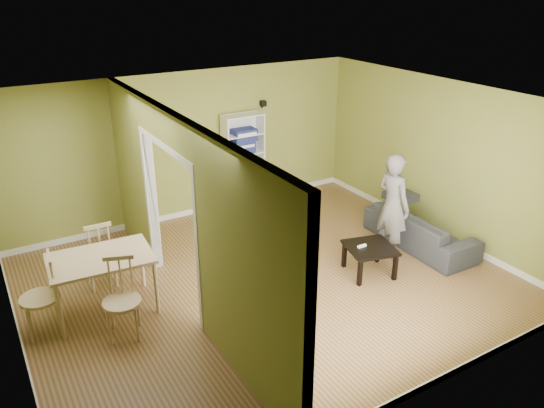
{
  "coord_description": "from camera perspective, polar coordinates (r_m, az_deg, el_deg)",
  "views": [
    {
      "loc": [
        -3.31,
        -5.67,
        4.06
      ],
      "look_at": [
        0.2,
        0.2,
        1.1
      ],
      "focal_mm": 35.0,
      "sensor_mm": 36.0,
      "label": 1
    }
  ],
  "objects": [
    {
      "name": "paper_box_navy_c",
      "position": [
        9.67,
        -3.05,
        7.46
      ],
      "size": [
        0.43,
        0.28,
        0.22
      ],
      "primitive_type": "cube",
      "color": "navy",
      "rests_on": "bookshelf"
    },
    {
      "name": "wall_speaker",
      "position": [
        9.89,
        -0.96,
        10.77
      ],
      "size": [
        0.1,
        0.1,
        0.1
      ],
      "primitive_type": "cube",
      "color": "black",
      "rests_on": "room_shell"
    },
    {
      "name": "paper_box_navy_b",
      "position": [
        9.71,
        -3.23,
        6.16
      ],
      "size": [
        0.43,
        0.28,
        0.22
      ],
      "primitive_type": "cube",
      "color": "navy",
      "rests_on": "bookshelf"
    },
    {
      "name": "room_shell",
      "position": [
        7.12,
        -0.55,
        0.6
      ],
      "size": [
        6.5,
        6.5,
        6.5
      ],
      "color": "olive",
      "rests_on": "ground"
    },
    {
      "name": "bookshelf",
      "position": [
        9.85,
        -3.23,
        4.6
      ],
      "size": [
        0.75,
        0.33,
        1.79
      ],
      "color": "white",
      "rests_on": "ground"
    },
    {
      "name": "partition",
      "position": [
        6.65,
        -9.51,
        -1.46
      ],
      "size": [
        0.22,
        5.5,
        2.6
      ],
      "primitive_type": null,
      "color": "olive",
      "rests_on": "ground"
    },
    {
      "name": "chair_near",
      "position": [
        6.66,
        -15.87,
        -9.89
      ],
      "size": [
        0.59,
        0.59,
        1.01
      ],
      "primitive_type": null,
      "rotation": [
        0.0,
        0.0,
        -0.35
      ],
      "color": "tan",
      "rests_on": "ground"
    },
    {
      "name": "paper_box_teal",
      "position": [
        9.8,
        -3.43,
        4.16
      ],
      "size": [
        0.43,
        0.28,
        0.22
      ],
      "primitive_type": "cube",
      "color": "#1C8D6F",
      "rests_on": "bookshelf"
    },
    {
      "name": "chair_far",
      "position": [
        7.79,
        -18.14,
        -4.97
      ],
      "size": [
        0.48,
        0.48,
        1.02
      ],
      "primitive_type": null,
      "rotation": [
        0.0,
        0.0,
        3.12
      ],
      "color": "#CAB582",
      "rests_on": "ground"
    },
    {
      "name": "sofa",
      "position": [
        8.87,
        15.71,
        -2.12
      ],
      "size": [
        1.97,
        0.88,
        0.74
      ],
      "primitive_type": "imported",
      "rotation": [
        0.0,
        0.0,
        1.55
      ],
      "color": "#242425",
      "rests_on": "ground"
    },
    {
      "name": "chair_left",
      "position": [
        7.03,
        -23.74,
        -9.04
      ],
      "size": [
        0.52,
        0.52,
        1.04
      ],
      "primitive_type": null,
      "rotation": [
        0.0,
        0.0,
        -1.67
      ],
      "color": "tan",
      "rests_on": "ground"
    },
    {
      "name": "person",
      "position": [
        8.21,
        12.97,
        0.72
      ],
      "size": [
        0.73,
        0.57,
        1.96
      ],
      "primitive_type": "imported",
      "rotation": [
        0.0,
        0.0,
        1.6
      ],
      "color": "slate",
      "rests_on": "ground"
    },
    {
      "name": "game_controller",
      "position": [
        7.8,
        9.65,
        -4.48
      ],
      "size": [
        0.14,
        0.04,
        0.03
      ],
      "primitive_type": "cube",
      "color": "white",
      "rests_on": "coffee_table"
    },
    {
      "name": "coffee_table",
      "position": [
        7.87,
        10.49,
        -4.96
      ],
      "size": [
        0.66,
        0.66,
        0.44
      ],
      "rotation": [
        0.0,
        0.0,
        -0.26
      ],
      "color": "black",
      "rests_on": "ground"
    },
    {
      "name": "dining_table",
      "position": [
        7.09,
        -17.94,
        -6.0
      ],
      "size": [
        1.27,
        0.85,
        0.8
      ],
      "rotation": [
        0.0,
        0.0,
        -0.07
      ],
      "color": "tan",
      "rests_on": "ground"
    },
    {
      "name": "paper_box_navy_a",
      "position": [
        9.93,
        -3.25,
        2.23
      ],
      "size": [
        0.39,
        0.26,
        0.2
      ],
      "primitive_type": "cube",
      "color": "navy",
      "rests_on": "bookshelf"
    }
  ]
}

